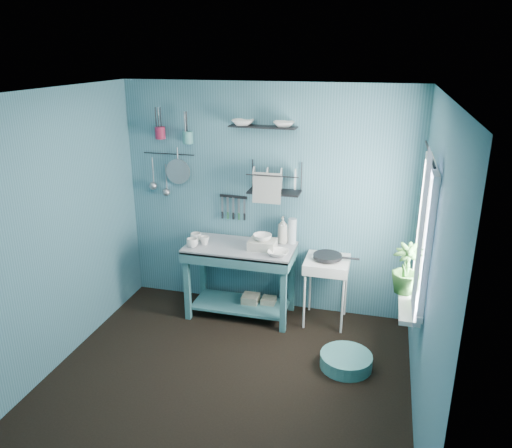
% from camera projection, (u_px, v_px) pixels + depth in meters
% --- Properties ---
extents(floor, '(3.20, 3.20, 0.00)m').
position_uv_depth(floor, '(227.00, 380.00, 4.48)').
color(floor, black).
rests_on(floor, ground).
extents(ceiling, '(3.20, 3.20, 0.00)m').
position_uv_depth(ceiling, '(220.00, 93.00, 3.65)').
color(ceiling, silver).
rests_on(ceiling, ground).
extents(wall_back, '(3.20, 0.00, 3.20)m').
position_uv_depth(wall_back, '(267.00, 200.00, 5.43)').
color(wall_back, '#3D6E7E').
rests_on(wall_back, ground).
extents(wall_front, '(3.20, 0.00, 3.20)m').
position_uv_depth(wall_front, '(137.00, 354.00, 2.69)').
color(wall_front, '#3D6E7E').
rests_on(wall_front, ground).
extents(wall_left, '(0.00, 3.00, 3.00)m').
position_uv_depth(wall_left, '(53.00, 234.00, 4.44)').
color(wall_left, '#3D6E7E').
rests_on(wall_left, ground).
extents(wall_right, '(0.00, 3.00, 3.00)m').
position_uv_depth(wall_right, '(430.00, 272.00, 3.68)').
color(wall_right, '#3D6E7E').
rests_on(wall_right, ground).
extents(work_counter, '(1.25, 0.79, 0.82)m').
position_uv_depth(work_counter, '(241.00, 281.00, 5.46)').
color(work_counter, '#376E73').
rests_on(work_counter, floor).
extents(mug_left, '(0.12, 0.12, 0.10)m').
position_uv_depth(mug_left, '(192.00, 243.00, 5.27)').
color(mug_left, white).
rests_on(mug_left, work_counter).
extents(mug_mid, '(0.14, 0.14, 0.09)m').
position_uv_depth(mug_mid, '(205.00, 241.00, 5.34)').
color(mug_mid, white).
rests_on(mug_mid, work_counter).
extents(mug_right, '(0.17, 0.17, 0.10)m').
position_uv_depth(mug_right, '(196.00, 237.00, 5.42)').
color(mug_right, white).
rests_on(mug_right, work_counter).
extents(wash_tub, '(0.28, 0.22, 0.10)m').
position_uv_depth(wash_tub, '(262.00, 244.00, 5.23)').
color(wash_tub, '#B8B5A8').
rests_on(wash_tub, work_counter).
extents(tub_bowl, '(0.20, 0.19, 0.06)m').
position_uv_depth(tub_bowl, '(262.00, 237.00, 5.20)').
color(tub_bowl, white).
rests_on(tub_bowl, wash_tub).
extents(soap_bottle, '(0.11, 0.12, 0.30)m').
position_uv_depth(soap_bottle, '(283.00, 230.00, 5.35)').
color(soap_bottle, '#B8B5A8').
rests_on(soap_bottle, work_counter).
extents(water_bottle, '(0.09, 0.09, 0.28)m').
position_uv_depth(water_bottle, '(292.00, 231.00, 5.35)').
color(water_bottle, silver).
rests_on(water_bottle, work_counter).
extents(counter_bowl, '(0.22, 0.22, 0.05)m').
position_uv_depth(counter_bowl, '(278.00, 253.00, 5.07)').
color(counter_bowl, white).
rests_on(counter_bowl, work_counter).
extents(hotplate_stand, '(0.51, 0.51, 0.73)m').
position_uv_depth(hotplate_stand, '(326.00, 291.00, 5.33)').
color(hotplate_stand, white).
rests_on(hotplate_stand, floor).
extents(frying_pan, '(0.30, 0.30, 0.03)m').
position_uv_depth(frying_pan, '(327.00, 256.00, 5.20)').
color(frying_pan, black).
rests_on(frying_pan, hotplate_stand).
extents(knife_strip, '(0.32, 0.04, 0.03)m').
position_uv_depth(knife_strip, '(233.00, 197.00, 5.48)').
color(knife_strip, black).
rests_on(knife_strip, wall_back).
extents(dish_rack, '(0.55, 0.24, 0.32)m').
position_uv_depth(dish_rack, '(274.00, 178.00, 5.19)').
color(dish_rack, black).
rests_on(dish_rack, wall_back).
extents(upper_shelf, '(0.71, 0.21, 0.01)m').
position_uv_depth(upper_shelf, '(263.00, 127.00, 5.08)').
color(upper_shelf, black).
rests_on(upper_shelf, wall_back).
extents(shelf_bowl_left, '(0.26, 0.26, 0.06)m').
position_uv_depth(shelf_bowl_left, '(243.00, 130.00, 5.14)').
color(shelf_bowl_left, white).
rests_on(shelf_bowl_left, upper_shelf).
extents(shelf_bowl_right, '(0.25, 0.25, 0.05)m').
position_uv_depth(shelf_bowl_right, '(284.00, 133.00, 5.04)').
color(shelf_bowl_right, white).
rests_on(shelf_bowl_right, upper_shelf).
extents(utensil_cup_magenta, '(0.11, 0.11, 0.13)m').
position_uv_depth(utensil_cup_magenta, '(160.00, 133.00, 5.41)').
color(utensil_cup_magenta, maroon).
rests_on(utensil_cup_magenta, wall_back).
extents(utensil_cup_teal, '(0.11, 0.11, 0.13)m').
position_uv_depth(utensil_cup_teal, '(188.00, 138.00, 5.34)').
color(utensil_cup_teal, teal).
rests_on(utensil_cup_teal, wall_back).
extents(colander, '(0.28, 0.03, 0.28)m').
position_uv_depth(colander, '(178.00, 172.00, 5.54)').
color(colander, '#97989E').
rests_on(colander, wall_back).
extents(ladle_outer, '(0.01, 0.01, 0.30)m').
position_uv_depth(ladle_outer, '(153.00, 171.00, 5.62)').
color(ladle_outer, '#97989E').
rests_on(ladle_outer, wall_back).
extents(ladle_inner, '(0.01, 0.01, 0.30)m').
position_uv_depth(ladle_inner, '(166.00, 177.00, 5.61)').
color(ladle_inner, '#97989E').
rests_on(ladle_inner, wall_back).
extents(hook_rail, '(0.60, 0.01, 0.01)m').
position_uv_depth(hook_rail, '(169.00, 154.00, 5.52)').
color(hook_rail, black).
rests_on(hook_rail, wall_back).
extents(window_glass, '(0.00, 1.10, 1.10)m').
position_uv_depth(window_glass, '(426.00, 233.00, 4.04)').
color(window_glass, white).
rests_on(window_glass, wall_right).
extents(windowsill, '(0.16, 0.95, 0.04)m').
position_uv_depth(windowsill, '(408.00, 296.00, 4.26)').
color(windowsill, white).
rests_on(windowsill, wall_right).
extents(curtain, '(0.00, 1.35, 1.35)m').
position_uv_depth(curtain, '(420.00, 239.00, 3.77)').
color(curtain, silver).
rests_on(curtain, wall_right).
extents(curtain_rod, '(0.02, 1.05, 0.02)m').
position_uv_depth(curtain_rod, '(430.00, 153.00, 3.84)').
color(curtain_rod, black).
rests_on(curtain_rod, wall_right).
extents(potted_plant, '(0.30, 0.30, 0.44)m').
position_uv_depth(potted_plant, '(406.00, 269.00, 4.22)').
color(potted_plant, '#316629').
rests_on(potted_plant, windowsill).
extents(storage_tin_large, '(0.18, 0.18, 0.22)m').
position_uv_depth(storage_tin_large, '(251.00, 304.00, 5.58)').
color(storage_tin_large, gray).
rests_on(storage_tin_large, floor).
extents(storage_tin_small, '(0.15, 0.15, 0.20)m').
position_uv_depth(storage_tin_small, '(269.00, 306.00, 5.56)').
color(storage_tin_small, gray).
rests_on(storage_tin_small, floor).
extents(floor_basin, '(0.48, 0.48, 0.13)m').
position_uv_depth(floor_basin, '(346.00, 361.00, 4.64)').
color(floor_basin, teal).
rests_on(floor_basin, floor).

